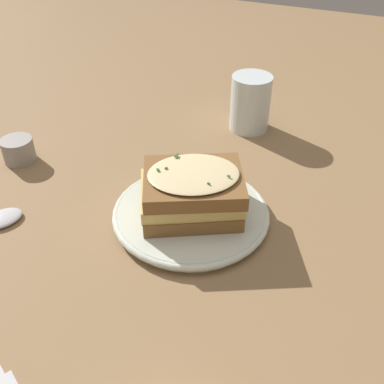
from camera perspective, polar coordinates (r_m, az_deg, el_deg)
The scene contains 6 objects.
ground_plane at distance 0.68m, azimuth -1.20°, elevation -3.11°, with size 2.40×2.40×0.00m, color olive.
dinner_plate at distance 0.67m, azimuth 0.00°, elevation -2.56°, with size 0.23×0.23×0.02m.
sandwich at distance 0.65m, azimuth 0.09°, elevation 0.19°, with size 0.18×0.17×0.07m.
water_glass at distance 0.89m, azimuth 7.42°, elevation 11.15°, with size 0.08×0.08×0.11m, color silver.
fork at distance 0.55m, azimuth -23.10°, elevation -20.74°, with size 0.17×0.10×0.00m.
condiment_pot at distance 0.85m, azimuth -21.19°, elevation 4.98°, with size 0.06×0.06×0.04m, color gray.
Camera 1 is at (-0.22, 0.47, 0.44)m, focal length 42.00 mm.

